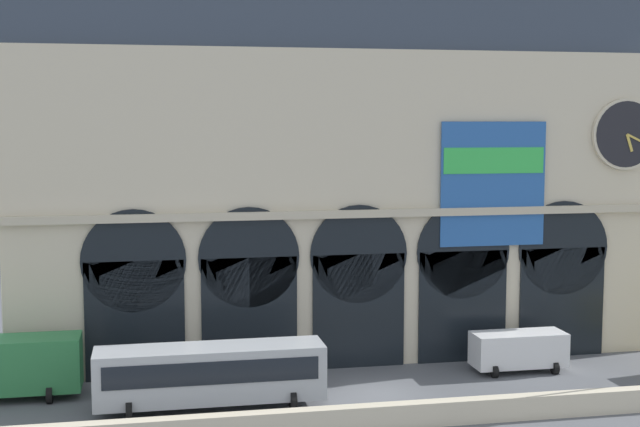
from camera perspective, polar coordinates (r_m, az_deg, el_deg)
ground_plane at (r=45.88m, az=4.00°, el=-11.60°), size 200.00×200.00×0.00m
quay_parapet_wall at (r=41.16m, az=5.86°, el=-12.90°), size 90.00×0.70×1.12m
station_building at (r=50.63m, az=2.05°, el=2.66°), size 38.28×4.45×22.64m
box_truck_west at (r=47.04m, az=-19.76°, el=-9.35°), size 7.50×2.91×3.12m
bus_midwest at (r=43.19m, az=-7.15°, el=-10.29°), size 11.00×3.25×3.10m
van_mideast at (r=50.47m, az=12.80°, el=-8.62°), size 5.20×2.48×2.20m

